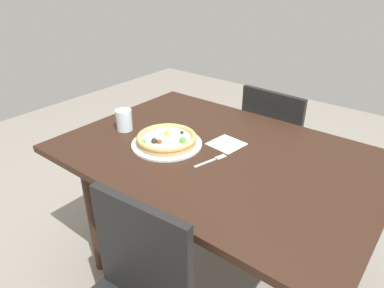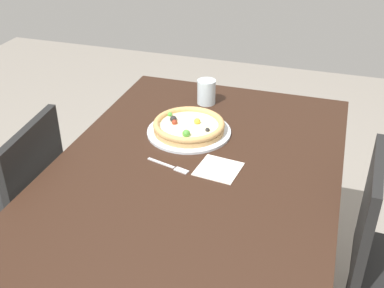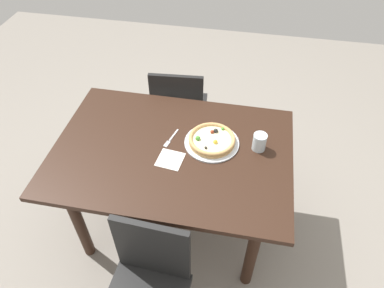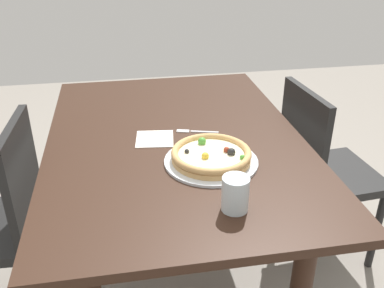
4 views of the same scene
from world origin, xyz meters
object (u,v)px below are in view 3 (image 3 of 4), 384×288
dining_table (173,163)px  napkin (170,159)px  chair_near (179,110)px  fork (170,139)px  plate (212,143)px  drinking_glass (259,142)px  pizza (212,140)px

dining_table → napkin: 0.14m
dining_table → chair_near: size_ratio=1.55×
chair_near → fork: 0.69m
plate → fork: (0.25, 0.02, -0.00)m
chair_near → drinking_glass: 0.91m
chair_near → napkin: 0.84m
napkin → plate: bearing=-140.6°
pizza → napkin: 0.27m
plate → pizza: pizza is taller
drinking_glass → napkin: (0.48, 0.18, -0.05)m
napkin → pizza: bearing=-140.5°
plate → chair_near: bearing=-61.0°
pizza → fork: 0.25m
fork → plate: bearing=109.0°
pizza → drinking_glass: (-0.27, -0.01, 0.02)m
napkin → fork: bearing=-77.0°
dining_table → pizza: 0.28m
chair_near → plate: size_ratio=2.76×
chair_near → plate: chair_near is taller
dining_table → drinking_glass: size_ratio=13.17×
drinking_glass → plate: bearing=2.1°
dining_table → drinking_glass: 0.53m
pizza → dining_table: bearing=23.4°
fork → drinking_glass: bearing=108.1°
chair_near → napkin: bearing=-85.8°
plate → pizza: 0.03m
dining_table → pizza: size_ratio=5.03×
dining_table → napkin: size_ratio=9.86×
plate → fork: bearing=3.7°
chair_near → drinking_glass: size_ratio=8.47×
dining_table → plate: size_ratio=4.28×
dining_table → plate: bearing=-156.7°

